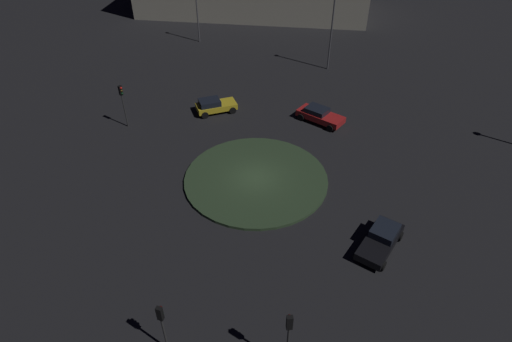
% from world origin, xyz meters
% --- Properties ---
extents(ground_plane, '(117.40, 117.40, 0.00)m').
position_xyz_m(ground_plane, '(0.00, 0.00, 0.00)').
color(ground_plane, black).
extents(roundabout_island, '(11.50, 11.50, 0.23)m').
position_xyz_m(roundabout_island, '(0.00, 0.00, 0.12)').
color(roundabout_island, '#2D4228').
rests_on(roundabout_island, ground_plane).
extents(car_red, '(3.86, 4.82, 1.39)m').
position_xyz_m(car_red, '(-9.75, 4.81, 0.74)').
color(car_red, red).
rests_on(car_red, ground_plane).
extents(car_black, '(4.64, 3.53, 1.40)m').
position_xyz_m(car_black, '(5.92, 9.20, 0.72)').
color(car_black, black).
rests_on(car_black, ground_plane).
extents(car_yellow, '(3.40, 4.31, 1.44)m').
position_xyz_m(car_yellow, '(-10.15, -5.62, 0.76)').
color(car_yellow, gold).
rests_on(car_yellow, ground_plane).
extents(traffic_light_east, '(0.38, 0.34, 4.37)m').
position_xyz_m(traffic_light_east, '(14.96, 3.69, 3.10)').
color(traffic_light_east, '#2D2D2D').
rests_on(traffic_light_east, ground_plane).
extents(traffic_light_east_near, '(0.38, 0.33, 3.72)m').
position_xyz_m(traffic_light_east_near, '(14.94, -2.62, 2.66)').
color(traffic_light_east_near, '#2D2D2D').
rests_on(traffic_light_east_near, ground_plane).
extents(traffic_light_southwest, '(0.37, 0.39, 4.24)m').
position_xyz_m(traffic_light_southwest, '(-6.31, -13.23, 3.01)').
color(traffic_light_southwest, '#2D2D2D').
rests_on(traffic_light_southwest, ground_plane).
extents(streetlamp_west, '(0.47, 0.47, 7.65)m').
position_xyz_m(streetlamp_west, '(-28.56, -11.83, 4.80)').
color(streetlamp_west, '#4C4C51').
rests_on(streetlamp_west, ground_plane).
extents(streetlamp_west_near, '(0.47, 0.47, 9.06)m').
position_xyz_m(streetlamp_west_near, '(-22.12, 5.50, 5.57)').
color(streetlamp_west_near, '#4C4C51').
rests_on(streetlamp_west_near, ground_plane).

